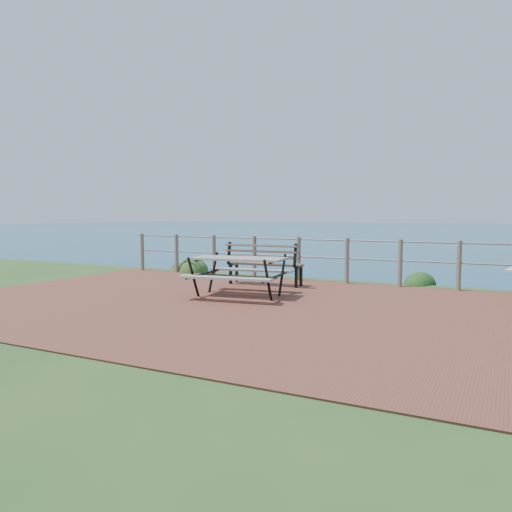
{
  "coord_description": "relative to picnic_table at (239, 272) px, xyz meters",
  "views": [
    {
      "loc": [
        4.34,
        -7.32,
        1.54
      ],
      "look_at": [
        0.04,
        1.1,
        0.75
      ],
      "focal_mm": 35.0,
      "sensor_mm": 36.0,
      "label": 1
    }
  ],
  "objects": [
    {
      "name": "ground",
      "position": [
        0.13,
        -0.73,
        -0.46
      ],
      "size": [
        10.0,
        7.0,
        0.12
      ],
      "primitive_type": "cube",
      "color": "brown",
      "rests_on": "ground"
    },
    {
      "name": "ocean",
      "position": [
        0.13,
        199.27,
        -0.46
      ],
      "size": [
        1200.0,
        1200.0,
        0.0
      ],
      "primitive_type": "plane",
      "color": "#136F77",
      "rests_on": "ground"
    },
    {
      "name": "safety_railing",
      "position": [
        0.13,
        2.62,
        0.11
      ],
      "size": [
        9.4,
        0.1,
        1.0
      ],
      "color": "#6B5B4C",
      "rests_on": "ground"
    },
    {
      "name": "picnic_table",
      "position": [
        0.0,
        0.0,
        0.0
      ],
      "size": [
        1.79,
        1.48,
        0.72
      ],
      "rotation": [
        0.0,
        0.0,
        0.14
      ],
      "color": "gray",
      "rests_on": "ground"
    },
    {
      "name": "park_bench",
      "position": [
        -0.22,
        1.57,
        0.15
      ],
      "size": [
        1.66,
        0.5,
        0.93
      ],
      "rotation": [
        0.0,
        0.0,
        0.06
      ],
      "color": "brown",
      "rests_on": "ground"
    },
    {
      "name": "shrub_lip_west",
      "position": [
        -3.14,
        2.93,
        -0.46
      ],
      "size": [
        0.82,
        0.82,
        0.58
      ],
      "primitive_type": "ellipsoid",
      "color": "#2A521E",
      "rests_on": "ground"
    },
    {
      "name": "shrub_lip_east",
      "position": [
        2.62,
        3.35,
        -0.46
      ],
      "size": [
        0.74,
        0.74,
        0.47
      ],
      "primitive_type": "ellipsoid",
      "color": "#133F16",
      "rests_on": "ground"
    }
  ]
}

